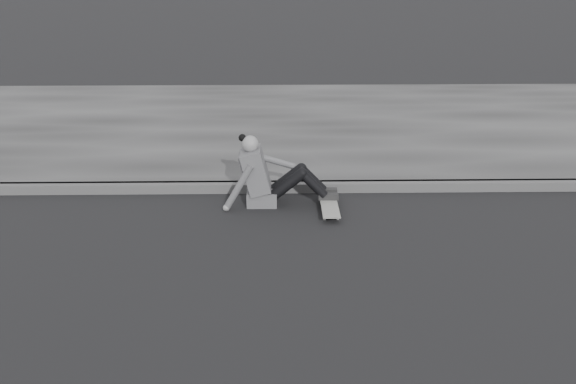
% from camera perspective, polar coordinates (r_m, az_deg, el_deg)
% --- Properties ---
extents(curb, '(24.00, 0.16, 0.12)m').
position_cam_1_polar(curb, '(8.76, 20.09, 0.56)').
color(curb, '#4D4D4D').
rests_on(curb, ground).
extents(sidewalk, '(24.00, 6.00, 0.12)m').
position_cam_1_polar(sidewalk, '(11.49, 14.98, 5.89)').
color(sidewalk, '#3B3B3B').
rests_on(sidewalk, ground).
extents(skateboard, '(0.20, 0.78, 0.09)m').
position_cam_1_polar(skateboard, '(7.58, 3.69, -1.22)').
color(skateboard, '#A4A39E').
rests_on(skateboard, ground).
extents(seated_woman, '(1.38, 0.46, 0.88)m').
position_cam_1_polar(seated_woman, '(7.68, -1.87, 1.44)').
color(seated_woman, '#565659').
rests_on(seated_woman, ground).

